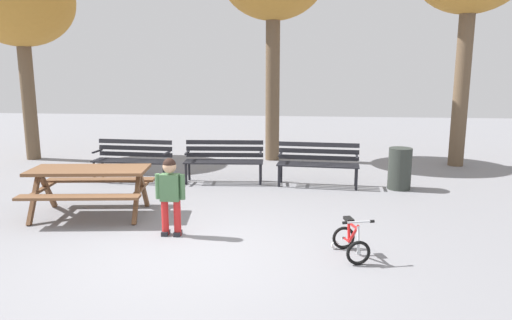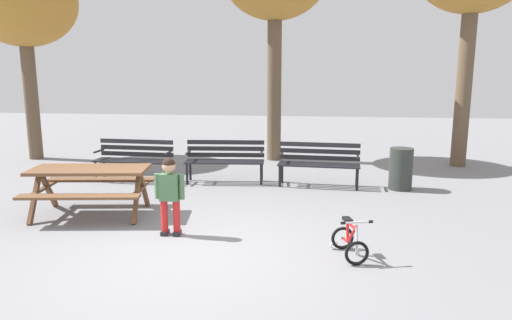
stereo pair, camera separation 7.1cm
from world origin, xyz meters
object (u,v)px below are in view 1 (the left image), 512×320
(kids_bicycle, at_px, (351,241))
(picnic_table, at_px, (90,179))
(trash_bin, at_px, (400,169))
(park_bench_right, at_px, (318,160))
(child_standing, at_px, (170,190))
(park_bench_far_left, at_px, (133,157))
(park_bench_left, at_px, (224,158))

(kids_bicycle, bearing_deg, picnic_table, 162.39)
(kids_bicycle, height_order, trash_bin, trash_bin)
(picnic_table, xyz_separation_m, park_bench_right, (3.62, 2.39, -0.08))
(picnic_table, xyz_separation_m, child_standing, (1.53, -0.76, 0.06))
(park_bench_right, bearing_deg, park_bench_far_left, -179.65)
(park_bench_far_left, relative_size, park_bench_right, 1.00)
(picnic_table, height_order, trash_bin, trash_bin)
(park_bench_right, bearing_deg, kids_bicycle, -84.73)
(park_bench_left, distance_m, child_standing, 3.25)
(picnic_table, xyz_separation_m, trash_bin, (5.19, 2.27, -0.19))
(park_bench_left, height_order, kids_bicycle, park_bench_left)
(park_bench_right, distance_m, child_standing, 3.78)
(trash_bin, bearing_deg, park_bench_left, 176.46)
(child_standing, relative_size, trash_bin, 1.37)
(child_standing, xyz_separation_m, trash_bin, (3.66, 3.03, -0.25))
(park_bench_far_left, distance_m, child_standing, 3.56)
(park_bench_right, xyz_separation_m, child_standing, (-2.09, -3.14, 0.14))
(picnic_table, bearing_deg, kids_bicycle, -17.61)
(picnic_table, height_order, park_bench_left, park_bench_left)
(kids_bicycle, relative_size, trash_bin, 0.77)
(park_bench_left, xyz_separation_m, child_standing, (-0.18, -3.24, 0.14))
(park_bench_far_left, bearing_deg, child_standing, -61.26)
(park_bench_left, bearing_deg, child_standing, -93.14)
(park_bench_left, height_order, park_bench_right, same)
(park_bench_left, relative_size, park_bench_right, 1.00)
(picnic_table, relative_size, park_bench_far_left, 1.21)
(child_standing, relative_size, kids_bicycle, 1.78)
(picnic_table, relative_size, park_bench_right, 1.20)
(park_bench_far_left, relative_size, kids_bicycle, 2.62)
(trash_bin, bearing_deg, child_standing, -140.38)
(picnic_table, bearing_deg, park_bench_left, 55.56)
(kids_bicycle, bearing_deg, trash_bin, 70.76)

